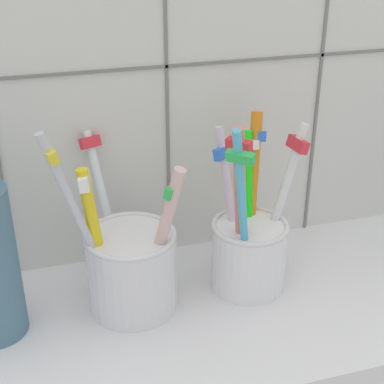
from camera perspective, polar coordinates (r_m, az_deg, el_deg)
The scene contains 4 objects.
counter_slab at distance 54.51cm, azimuth 0.77°, elevation -12.42°, with size 64.00×22.00×2.00cm, color silver.
tile_wall_back at distance 55.33cm, azimuth -2.85°, elevation 13.22°, with size 64.00×2.20×45.00cm.
toothbrush_cup_left at distance 52.21cm, azimuth -6.16°, elevation -7.18°, with size 11.52×12.59×18.39cm.
toothbrush_cup_right at distance 54.89cm, azimuth 5.68°, elevation -5.06°, with size 9.60×10.21×17.98cm.
Camera 1 is at (-12.61, -40.29, 35.48)cm, focal length 53.72 mm.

